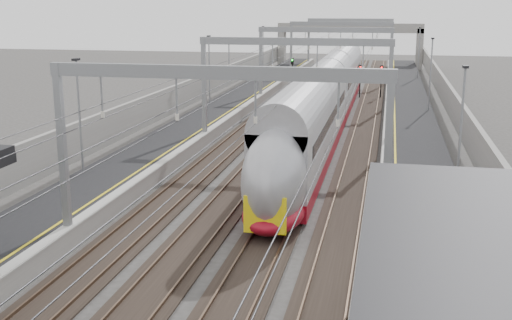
% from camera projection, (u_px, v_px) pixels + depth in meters
% --- Properties ---
extents(platform_left, '(4.00, 120.00, 1.00)m').
position_uv_depth(platform_left, '(194.00, 130.00, 48.40)').
color(platform_left, black).
rests_on(platform_left, ground).
extents(platform_right, '(4.00, 120.00, 1.00)m').
position_uv_depth(platform_right, '(412.00, 139.00, 45.25)').
color(platform_right, black).
rests_on(platform_right, ground).
extents(tracks, '(11.40, 140.00, 0.20)m').
position_uv_depth(tracks, '(299.00, 140.00, 46.93)').
color(tracks, black).
rests_on(tracks, ground).
extents(overhead_line, '(13.00, 140.00, 6.60)m').
position_uv_depth(overhead_line, '(312.00, 50.00, 51.78)').
color(overhead_line, gray).
rests_on(overhead_line, platform_left).
extents(overbridge, '(22.00, 2.20, 6.90)m').
position_uv_depth(overbridge, '(350.00, 34.00, 98.00)').
color(overbridge, gray).
rests_on(overbridge, ground).
extents(wall_left, '(0.30, 120.00, 3.20)m').
position_uv_depth(wall_left, '(154.00, 114.00, 48.77)').
color(wall_left, gray).
rests_on(wall_left, ground).
extents(wall_right, '(0.30, 120.00, 3.20)m').
position_uv_depth(wall_right, '(460.00, 125.00, 44.35)').
color(wall_right, gray).
rests_on(wall_right, ground).
extents(train, '(2.83, 51.59, 4.47)m').
position_uv_depth(train, '(325.00, 106.00, 48.89)').
color(train, maroon).
rests_on(train, ground).
extents(signal_green, '(0.32, 0.32, 3.48)m').
position_uv_depth(signal_green, '(292.00, 67.00, 76.68)').
color(signal_green, black).
rests_on(signal_green, ground).
extents(signal_red_near, '(0.32, 0.32, 3.48)m').
position_uv_depth(signal_red_near, '(360.00, 75.00, 68.23)').
color(signal_red_near, black).
rests_on(signal_red_near, ground).
extents(signal_red_far, '(0.32, 0.32, 3.48)m').
position_uv_depth(signal_red_far, '(381.00, 75.00, 67.81)').
color(signal_red_far, black).
rests_on(signal_red_far, ground).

